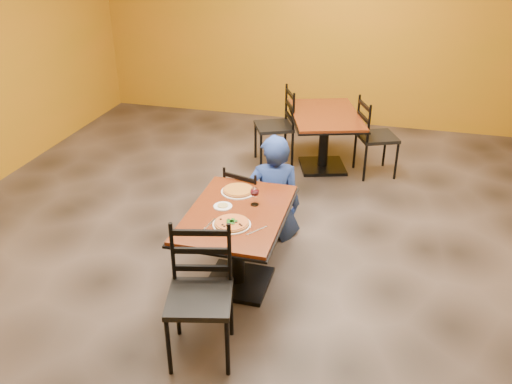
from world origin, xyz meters
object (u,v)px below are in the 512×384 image
(diner, at_px, (274,187))
(pizza_far, at_px, (238,190))
(table_main, at_px, (237,231))
(wine_glass, at_px, (255,195))
(chair_second_right, at_px, (377,137))
(table_second, at_px, (325,128))
(chair_main_near, at_px, (199,299))
(pizza_main, at_px, (232,223))
(plate_main, at_px, (232,225))
(chair_second_left, at_px, (274,127))
(chair_main_far, at_px, (249,203))
(plate_far, at_px, (238,192))
(side_plate, at_px, (223,206))

(diner, relative_size, pizza_far, 3.94)
(table_main, xyz_separation_m, wine_glass, (0.11, 0.15, 0.28))
(chair_second_right, bearing_deg, pizza_far, 131.17)
(table_second, distance_m, chair_main_near, 3.61)
(pizza_far, bearing_deg, pizza_main, -78.70)
(table_main, distance_m, plate_main, 0.30)
(chair_second_left, bearing_deg, chair_main_far, -18.92)
(table_main, bearing_deg, plate_far, 104.71)
(table_main, relative_size, chair_main_near, 1.20)
(table_second, bearing_deg, side_plate, -100.71)
(chair_main_far, relative_size, diner, 0.76)
(wine_glass, bearing_deg, plate_main, -103.37)
(pizza_main, bearing_deg, table_second, 83.41)
(table_second, height_order, chair_main_near, chair_main_near)
(table_main, height_order, side_plate, side_plate)
(chair_main_far, relative_size, wine_glass, 4.67)
(chair_second_right, relative_size, wine_glass, 5.50)
(plate_main, bearing_deg, diner, 85.82)
(chair_main_far, bearing_deg, plate_main, 112.62)
(chair_main_near, distance_m, diner, 1.82)
(table_main, relative_size, chair_second_left, 1.22)
(table_main, relative_size, chair_main_far, 1.46)
(chair_main_near, bearing_deg, pizza_main, 72.92)
(table_second, relative_size, wine_glass, 8.09)
(chair_second_left, height_order, plate_far, chair_second_left)
(table_second, xyz_separation_m, wine_glass, (-0.25, -2.53, 0.28))
(plate_far, distance_m, wine_glass, 0.29)
(chair_main_far, bearing_deg, chair_second_right, -104.88)
(table_main, distance_m, chair_second_left, 2.71)
(chair_main_near, xyz_separation_m, plate_main, (0.04, 0.67, 0.24))
(table_main, distance_m, plate_far, 0.41)
(chair_second_right, bearing_deg, table_second, 66.58)
(table_second, relative_size, side_plate, 9.10)
(chair_second_right, relative_size, side_plate, 6.19)
(table_main, height_order, wine_glass, wine_glass)
(chair_second_left, distance_m, plate_far, 2.37)
(plate_main, height_order, plate_far, same)
(table_main, distance_m, chair_main_far, 0.77)
(chair_main_near, height_order, chair_main_far, chair_main_near)
(plate_far, relative_size, wine_glass, 1.72)
(pizza_far, relative_size, side_plate, 1.75)
(chair_main_far, xyz_separation_m, wine_glass, (0.22, -0.59, 0.42))
(chair_main_far, height_order, chair_second_right, chair_second_right)
(pizza_main, bearing_deg, chair_main_near, -93.44)
(table_second, height_order, wine_glass, wine_glass)
(table_main, height_order, chair_main_far, chair_main_far)
(wine_glass, bearing_deg, pizza_far, 137.08)
(table_second, relative_size, chair_main_near, 1.42)
(table_main, relative_size, chair_second_right, 1.24)
(table_second, distance_m, side_plate, 2.70)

